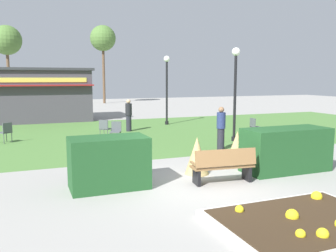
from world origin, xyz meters
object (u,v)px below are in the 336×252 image
(lamppost_mid, at_px, (235,83))
(cafe_chair_west, at_px, (105,127))
(trash_bin, at_px, (91,172))
(cafe_chair_north, at_px, (116,130))
(cafe_chair_east, at_px, (6,131))
(parked_car_west_slot, at_px, (39,104))
(lamppost_far, at_px, (167,82))
(person_strolling, at_px, (129,115))
(person_standing, at_px, (221,128))
(park_bench, at_px, (223,166))
(food_kiosk, at_px, (32,95))
(cafe_chair_center, at_px, (255,126))
(tree_left_bg, at_px, (7,41))
(tree_right_bg, at_px, (103,39))

(lamppost_mid, xyz_separation_m, cafe_chair_west, (-5.24, 2.70, -2.05))
(trash_bin, height_order, cafe_chair_north, cafe_chair_north)
(cafe_chair_east, bearing_deg, parked_car_west_slot, 83.18)
(lamppost_mid, relative_size, lamppost_far, 1.00)
(cafe_chair_east, relative_size, person_strolling, 0.53)
(cafe_chair_east, height_order, person_standing, person_standing)
(park_bench, xyz_separation_m, cafe_chair_east, (-5.69, 8.68, 0.05))
(park_bench, bearing_deg, cafe_chair_west, 100.42)
(lamppost_mid, height_order, person_strolling, lamppost_mid)
(trash_bin, height_order, parked_car_west_slot, parked_car_west_slot)
(lamppost_far, relative_size, person_strolling, 2.42)
(park_bench, distance_m, person_strolling, 10.09)
(food_kiosk, xyz_separation_m, cafe_chair_east, (-1.24, -8.30, -1.19))
(person_strolling, distance_m, parked_car_west_slot, 14.46)
(lamppost_mid, relative_size, cafe_chair_north, 4.60)
(cafe_chair_east, height_order, parked_car_west_slot, parked_car_west_slot)
(cafe_chair_center, bearing_deg, person_strolling, 143.07)
(park_bench, distance_m, parked_car_west_slot, 24.28)
(person_strolling, xyz_separation_m, person_standing, (2.03, -6.12, 0.00))
(cafe_chair_north, bearing_deg, person_standing, -44.04)
(tree_left_bg, height_order, tree_right_bg, tree_right_bg)
(cafe_chair_west, relative_size, cafe_chair_north, 1.00)
(cafe_chair_west, distance_m, person_strolling, 2.54)
(cafe_chair_center, bearing_deg, cafe_chair_east, 167.33)
(food_kiosk, distance_m, cafe_chair_center, 14.58)
(lamppost_mid, bearing_deg, person_strolling, 127.93)
(parked_car_west_slot, bearing_deg, person_standing, -73.19)
(cafe_chair_north, height_order, person_strolling, person_strolling)
(tree_right_bg, bearing_deg, person_strolling, -98.11)
(trash_bin, relative_size, person_standing, 0.46)
(lamppost_mid, height_order, tree_left_bg, tree_left_bg)
(cafe_chair_west, xyz_separation_m, person_standing, (3.69, -4.23, 0.33))
(cafe_chair_west, relative_size, tree_right_bg, 0.10)
(tree_left_bg, bearing_deg, trash_bin, -84.05)
(parked_car_west_slot, bearing_deg, trash_bin, -88.68)
(trash_bin, height_order, person_standing, person_standing)
(trash_bin, bearing_deg, lamppost_mid, 32.69)
(food_kiosk, height_order, cafe_chair_east, food_kiosk)
(person_standing, bearing_deg, park_bench, -91.97)
(lamppost_far, relative_size, trash_bin, 5.28)
(cafe_chair_east, xyz_separation_m, person_standing, (7.87, -4.72, 0.33))
(person_standing, bearing_deg, cafe_chair_west, 157.99)
(park_bench, bearing_deg, lamppost_far, 75.79)
(lamppost_far, bearing_deg, cafe_chair_east, -159.51)
(person_strolling, xyz_separation_m, tree_right_bg, (3.11, 21.85, 6.19))
(trash_bin, bearing_deg, person_standing, 28.58)
(parked_car_west_slot, xyz_separation_m, tree_left_bg, (-2.49, 5.94, 5.66))
(cafe_chair_center, distance_m, tree_right_bg, 26.62)
(parked_car_west_slot, distance_m, tree_right_bg, 12.46)
(tree_right_bg, bearing_deg, parked_car_west_slot, -131.82)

